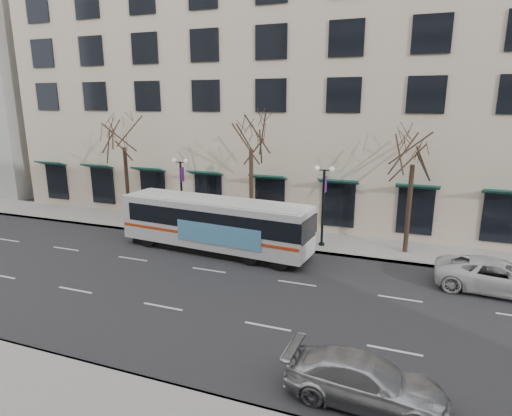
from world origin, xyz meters
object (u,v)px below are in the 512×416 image
at_px(tree_far_right, 414,148).
at_px(lamp_post_right, 323,202).
at_px(lamp_post_left, 182,191).
at_px(silver_car, 365,380).
at_px(tree_far_mid, 251,135).
at_px(white_pickup, 498,276).
at_px(tree_far_left, 123,134).
at_px(city_bus, 216,223).

distance_m(tree_far_right, lamp_post_right, 6.11).
relative_size(lamp_post_left, silver_car, 1.05).
distance_m(tree_far_mid, lamp_post_left, 6.40).
distance_m(tree_far_right, white_pickup, 8.16).
bearing_deg(white_pickup, tree_far_mid, 78.93).
bearing_deg(lamp_post_left, lamp_post_right, 0.00).
xyz_separation_m(lamp_post_left, white_pickup, (19.33, -3.40, -2.15)).
height_order(tree_far_mid, tree_far_right, tree_far_mid).
height_order(tree_far_left, silver_car, tree_far_left).
distance_m(tree_far_mid, city_bus, 6.31).
relative_size(lamp_post_right, white_pickup, 0.92).
bearing_deg(tree_far_left, tree_far_right, 0.00).
bearing_deg(lamp_post_left, city_bus, -36.31).
height_order(tree_far_right, lamp_post_left, tree_far_right).
xyz_separation_m(tree_far_mid, white_pickup, (14.34, -4.00, -6.12)).
bearing_deg(city_bus, lamp_post_right, 31.73).
xyz_separation_m(tree_far_mid, tree_far_right, (10.00, -0.00, -0.48)).
height_order(tree_far_left, tree_far_mid, tree_far_mid).
relative_size(tree_far_right, lamp_post_right, 1.55).
bearing_deg(city_bus, tree_far_right, 23.31).
bearing_deg(lamp_post_right, tree_far_right, 6.85).
distance_m(lamp_post_left, white_pickup, 19.74).
distance_m(lamp_post_right, city_bus, 6.76).
xyz_separation_m(lamp_post_right, city_bus, (-5.96, -2.97, -1.15)).
xyz_separation_m(lamp_post_left, silver_car, (14.24, -13.70, -2.23)).
bearing_deg(lamp_post_left, tree_far_mid, 6.85).
distance_m(tree_far_right, silver_car, 15.42).
bearing_deg(tree_far_mid, city_bus, -104.94).
xyz_separation_m(tree_far_right, white_pickup, (4.34, -4.00, -5.63)).
xyz_separation_m(tree_far_left, lamp_post_left, (5.01, -0.60, -3.75)).
height_order(tree_far_left, white_pickup, tree_far_left).
height_order(lamp_post_left, white_pickup, lamp_post_left).
height_order(lamp_post_right, white_pickup, lamp_post_right).
xyz_separation_m(tree_far_left, silver_car, (19.25, -14.30, -5.98)).
xyz_separation_m(city_bus, white_pickup, (15.29, -0.43, -1.00)).
bearing_deg(city_bus, lamp_post_left, 148.95).
relative_size(tree_far_mid, lamp_post_right, 1.64).
height_order(tree_far_right, lamp_post_right, tree_far_right).
bearing_deg(tree_far_mid, silver_car, -57.12).
bearing_deg(city_bus, tree_far_left, 163.74).
xyz_separation_m(tree_far_right, silver_car, (-0.75, -14.30, -5.70)).
relative_size(lamp_post_right, silver_car, 1.05).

